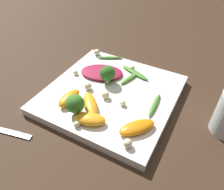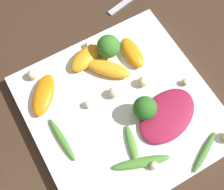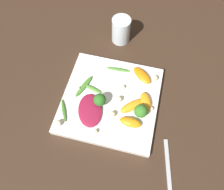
% 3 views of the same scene
% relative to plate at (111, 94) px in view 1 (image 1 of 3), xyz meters
% --- Properties ---
extents(ground_plane, '(2.40, 2.40, 0.00)m').
position_rel_plate_xyz_m(ground_plane, '(0.00, 0.00, -0.01)').
color(ground_plane, '#382619').
extents(plate, '(0.29, 0.29, 0.02)m').
position_rel_plate_xyz_m(plate, '(0.00, 0.00, 0.00)').
color(plate, white).
rests_on(plate, ground_plane).
extents(radicchio_leaf_0, '(0.13, 0.10, 0.01)m').
position_rel_plate_xyz_m(radicchio_leaf_0, '(0.05, -0.05, 0.02)').
color(radicchio_leaf_0, maroon).
rests_on(radicchio_leaf_0, plate).
extents(orange_segment_0, '(0.07, 0.08, 0.02)m').
position_rel_plate_xyz_m(orange_segment_0, '(-0.10, 0.08, 0.02)').
color(orange_segment_0, orange).
rests_on(orange_segment_0, plate).
extents(orange_segment_1, '(0.07, 0.05, 0.02)m').
position_rel_plate_xyz_m(orange_segment_1, '(-0.01, 0.11, 0.02)').
color(orange_segment_1, orange).
rests_on(orange_segment_1, plate).
extents(orange_segment_2, '(0.07, 0.08, 0.02)m').
position_rel_plate_xyz_m(orange_segment_2, '(0.01, 0.07, 0.02)').
color(orange_segment_2, orange).
rests_on(orange_segment_2, plate).
extents(orange_segment_3, '(0.03, 0.07, 0.02)m').
position_rel_plate_xyz_m(orange_segment_3, '(0.07, 0.08, 0.02)').
color(orange_segment_3, orange).
rests_on(orange_segment_3, plate).
extents(broccoli_floret_0, '(0.04, 0.04, 0.05)m').
position_rel_plate_xyz_m(broccoli_floret_0, '(0.03, 0.10, 0.04)').
color(broccoli_floret_0, '#84AD5B').
rests_on(broccoli_floret_0, plate).
extents(broccoli_floret_1, '(0.04, 0.04, 0.05)m').
position_rel_plate_xyz_m(broccoli_floret_1, '(0.02, -0.03, 0.04)').
color(broccoli_floret_1, '#84AD5B').
rests_on(broccoli_floret_1, plate).
extents(arugula_sprig_0, '(0.09, 0.04, 0.01)m').
position_rel_plate_xyz_m(arugula_sprig_0, '(-0.02, -0.09, 0.01)').
color(arugula_sprig_0, '#47842D').
rests_on(arugula_sprig_0, plate).
extents(arugula_sprig_1, '(0.02, 0.08, 0.01)m').
position_rel_plate_xyz_m(arugula_sprig_1, '(-0.11, 0.00, 0.01)').
color(arugula_sprig_1, '#47842D').
rests_on(arugula_sprig_1, plate).
extents(arugula_sprig_2, '(0.03, 0.07, 0.01)m').
position_rel_plate_xyz_m(arugula_sprig_2, '(-0.02, -0.06, 0.01)').
color(arugula_sprig_2, '#518E33').
rests_on(arugula_sprig_2, plate).
extents(arugula_sprig_3, '(0.07, 0.04, 0.01)m').
position_rel_plate_xyz_m(arugula_sprig_3, '(0.07, -0.13, 0.01)').
color(arugula_sprig_3, '#3D7528').
rests_on(arugula_sprig_3, plate).
extents(macadamia_nut_0, '(0.02, 0.02, 0.02)m').
position_rel_plate_xyz_m(macadamia_nut_0, '(0.05, 0.02, 0.02)').
color(macadamia_nut_0, beige).
rests_on(macadamia_nut_0, plate).
extents(macadamia_nut_1, '(0.01, 0.01, 0.01)m').
position_rel_plate_xyz_m(macadamia_nut_1, '(0.11, -0.01, 0.02)').
color(macadamia_nut_1, beige).
rests_on(macadamia_nut_1, plate).
extents(macadamia_nut_2, '(0.01, 0.01, 0.01)m').
position_rel_plate_xyz_m(macadamia_nut_2, '(-0.01, -0.10, 0.02)').
color(macadamia_nut_2, beige).
rests_on(macadamia_nut_2, plate).
extents(macadamia_nut_3, '(0.02, 0.02, 0.02)m').
position_rel_plate_xyz_m(macadamia_nut_3, '(-0.00, 0.03, 0.02)').
color(macadamia_nut_3, beige).
rests_on(macadamia_nut_3, plate).
extents(macadamia_nut_4, '(0.02, 0.02, 0.02)m').
position_rel_plate_xyz_m(macadamia_nut_4, '(0.12, -0.12, 0.02)').
color(macadamia_nut_4, beige).
rests_on(macadamia_nut_4, plate).
extents(macadamia_nut_5, '(0.01, 0.01, 0.01)m').
position_rel_plate_xyz_m(macadamia_nut_5, '(0.01, 0.13, 0.02)').
color(macadamia_nut_5, beige).
rests_on(macadamia_nut_5, plate).
extents(macadamia_nut_6, '(0.01, 0.01, 0.01)m').
position_rel_plate_xyz_m(macadamia_nut_6, '(-0.05, 0.03, 0.02)').
color(macadamia_nut_6, beige).
rests_on(macadamia_nut_6, plate).
extents(macadamia_nut_7, '(0.02, 0.02, 0.02)m').
position_rel_plate_xyz_m(macadamia_nut_7, '(-0.10, 0.12, 0.02)').
color(macadamia_nut_7, beige).
rests_on(macadamia_nut_7, plate).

